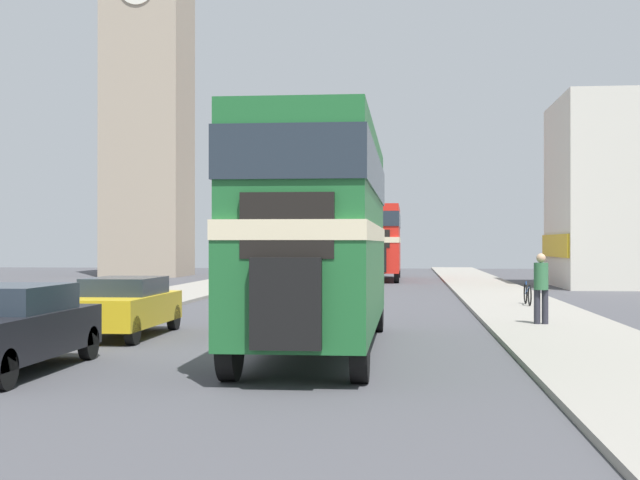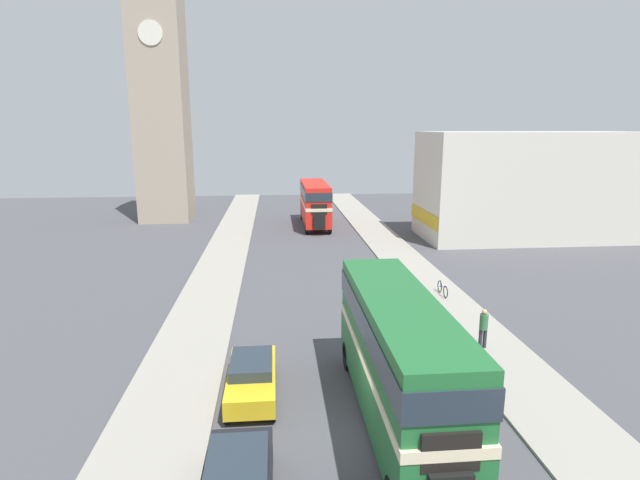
% 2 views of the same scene
% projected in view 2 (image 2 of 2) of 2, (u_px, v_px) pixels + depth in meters
% --- Properties ---
extents(ground_plane, '(120.00, 120.00, 0.00)m').
position_uv_depth(ground_plane, '(365.00, 436.00, 16.18)').
color(ground_plane, '#47474C').
extents(sidewalk_right, '(3.50, 120.00, 0.12)m').
position_uv_depth(sidewalk_right, '(563.00, 424.00, 16.77)').
color(sidewalk_right, gray).
rests_on(sidewalk_right, ground_plane).
extents(sidewalk_left, '(3.50, 120.00, 0.12)m').
position_uv_depth(sidewalk_left, '(152.00, 446.00, 15.57)').
color(sidewalk_left, gray).
rests_on(sidewalk_left, ground_plane).
extents(double_decker_bus, '(2.40, 10.38, 4.44)m').
position_uv_depth(double_decker_bus, '(398.00, 351.00, 16.32)').
color(double_decker_bus, '#1E602D').
rests_on(double_decker_bus, ground_plane).
extents(bus_distant, '(2.49, 9.84, 4.39)m').
position_uv_depth(bus_distant, '(315.00, 200.00, 50.35)').
color(bus_distant, red).
rests_on(bus_distant, ground_plane).
extents(car_parked_mid, '(1.75, 4.31, 1.40)m').
position_uv_depth(car_parked_mid, '(252.00, 377.00, 18.56)').
color(car_parked_mid, gold).
rests_on(car_parked_mid, ground_plane).
extents(pedestrian_walking, '(0.37, 0.37, 1.83)m').
position_uv_depth(pedestrian_walking, '(484.00, 326.00, 22.22)').
color(pedestrian_walking, '#282833').
rests_on(pedestrian_walking, sidewalk_right).
extents(bicycle_on_pavement, '(0.05, 1.76, 0.78)m').
position_uv_depth(bicycle_on_pavement, '(443.00, 289.00, 29.46)').
color(bicycle_on_pavement, black).
rests_on(bicycle_on_pavement, sidewalk_right).
extents(church_tower, '(5.41, 5.41, 32.16)m').
position_uv_depth(church_tower, '(158.00, 61.00, 50.74)').
color(church_tower, tan).
rests_on(church_tower, ground_plane).
extents(shop_building_block, '(18.59, 8.09, 9.46)m').
position_uv_depth(shop_building_block, '(526.00, 186.00, 44.56)').
color(shop_building_block, beige).
rests_on(shop_building_block, ground_plane).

